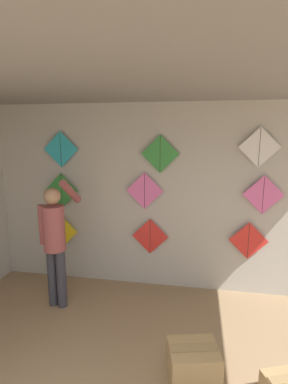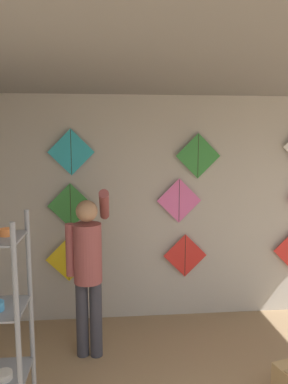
% 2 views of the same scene
% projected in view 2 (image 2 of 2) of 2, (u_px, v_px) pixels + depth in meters
% --- Properties ---
extents(back_panel, '(5.85, 0.06, 2.80)m').
position_uv_depth(back_panel, '(190.00, 209.00, 4.74)').
color(back_panel, '#BCB7AD').
rests_on(back_panel, ground).
extents(ceiling_slab, '(5.85, 4.02, 0.04)m').
position_uv_depth(ceiling_slab, '(238.00, 69.00, 2.92)').
color(ceiling_slab, gray).
extents(shopkeeper, '(0.45, 0.60, 1.78)m').
position_uv_depth(shopkeeper, '(88.00, 264.00, 3.85)').
color(shopkeeper, '#383842').
rests_on(shopkeeper, ground).
extents(kite_0, '(0.55, 0.01, 0.55)m').
position_uv_depth(kite_0, '(69.00, 259.00, 4.59)').
color(kite_0, yellow).
extents(kite_1, '(0.55, 0.01, 0.55)m').
position_uv_depth(kite_1, '(185.00, 256.00, 4.73)').
color(kite_1, red).
extents(kite_3, '(0.55, 0.01, 0.55)m').
position_uv_depth(kite_3, '(71.00, 206.00, 4.50)').
color(kite_3, '#338C38').
extents(kite_4, '(0.55, 0.01, 0.55)m').
position_uv_depth(kite_4, '(179.00, 201.00, 4.62)').
color(kite_4, pink).
extents(kite_6, '(0.55, 0.01, 0.55)m').
position_uv_depth(kite_6, '(71.00, 152.00, 4.41)').
color(kite_6, '#28B2C6').
extents(kite_7, '(0.55, 0.01, 0.55)m').
position_uv_depth(kite_7, '(198.00, 156.00, 4.56)').
color(kite_7, '#338C38').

